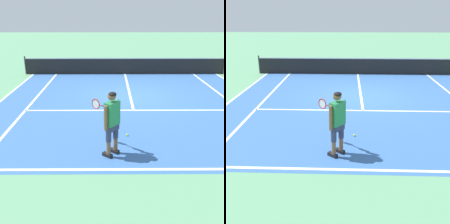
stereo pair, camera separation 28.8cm
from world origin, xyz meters
TOP-DOWN VIEW (x-y plane):
  - ground_plane at (0.00, 0.00)m, footprint 80.00×80.00m
  - court_inner_surface at (0.00, -0.70)m, footprint 10.98×10.90m
  - line_baseline at (0.00, -5.95)m, footprint 10.98×0.10m
  - line_service at (0.00, -1.85)m, footprint 8.23×0.10m
  - line_centre_service at (0.00, 1.35)m, footprint 0.10×6.40m
  - line_singles_left at (-4.12, -0.70)m, footprint 0.10×10.50m
  - line_doubles_left at (-5.49, -0.70)m, footprint 0.10×10.50m
  - tennis_net at (0.00, 4.55)m, footprint 11.96×0.08m
  - tennis_player at (-0.85, -5.22)m, footprint 0.80×1.13m
  - tennis_ball_near_feet at (-0.37, -4.10)m, footprint 0.07×0.07m

SIDE VIEW (x-z plane):
  - ground_plane at x=0.00m, z-range 0.00..0.00m
  - court_inner_surface at x=0.00m, z-range 0.00..0.00m
  - line_baseline at x=0.00m, z-range 0.00..0.01m
  - line_service at x=0.00m, z-range 0.00..0.01m
  - line_centre_service at x=0.00m, z-range 0.00..0.01m
  - line_singles_left at x=-4.12m, z-range 0.00..0.01m
  - line_doubles_left at x=-5.49m, z-range 0.00..0.01m
  - tennis_ball_near_feet at x=-0.37m, z-range 0.00..0.07m
  - tennis_net at x=0.00m, z-range -0.04..1.03m
  - tennis_player at x=-0.85m, z-range 0.13..1.85m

